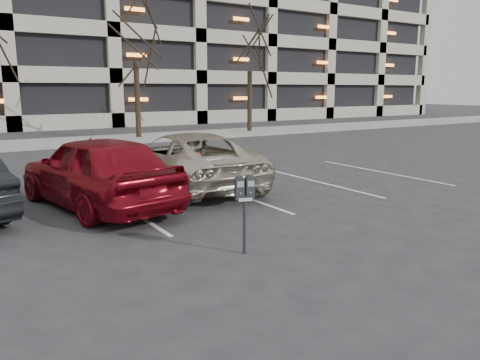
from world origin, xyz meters
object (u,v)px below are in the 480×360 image
object	(u,v)px
tree_d	(250,32)
car_red	(97,171)
suv_silver	(187,160)
parking_meter	(245,195)
tree_c	(134,12)

from	to	relation	value
tree_d	car_red	world-z (taller)	tree_d
car_red	suv_silver	bearing A→B (deg)	-172.22
tree_d	parking_meter	distance (m)	21.83
parking_meter	suv_silver	bearing A→B (deg)	90.57
parking_meter	suv_silver	xyz separation A→B (m)	(1.48, 5.14, -0.22)
tree_d	car_red	distance (m)	19.29
car_red	tree_c	bearing A→B (deg)	-124.22
parking_meter	car_red	bearing A→B (deg)	121.44
tree_c	suv_silver	distance (m)	14.18
tree_c	suv_silver	bearing A→B (deg)	-104.60
parking_meter	car_red	distance (m)	4.42
tree_c	suv_silver	xyz separation A→B (m)	(-3.28, -12.58, -5.66)
tree_d	parking_meter	bearing A→B (deg)	-123.57
tree_d	parking_meter	xyz separation A→B (m)	(-11.76, -17.72, -4.90)
parking_meter	car_red	size ratio (longest dim) A/B	0.26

